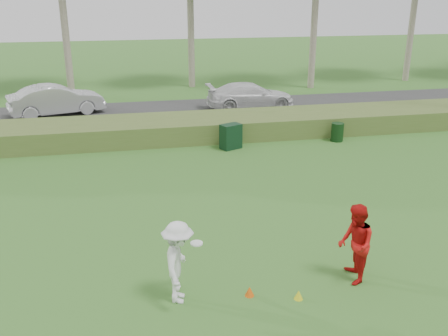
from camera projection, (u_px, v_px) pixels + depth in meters
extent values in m
plane|color=#2C6321|center=(258.00, 274.00, 11.93)|extent=(120.00, 120.00, 0.00)
cube|color=#466026|center=(188.00, 128.00, 22.83)|extent=(80.00, 3.00, 0.90)
cube|color=#2D2D2D|center=(176.00, 112.00, 27.58)|extent=(80.00, 6.00, 0.06)
cylinder|color=gray|center=(190.00, 0.00, 32.94)|extent=(0.44, 0.44, 11.50)
imported|color=silver|center=(178.00, 262.00, 10.64)|extent=(0.95, 1.33, 1.86)
cylinder|color=white|center=(197.00, 243.00, 10.58)|extent=(0.27, 0.27, 0.03)
imported|color=red|center=(355.00, 244.00, 11.38)|extent=(0.88, 1.04, 1.89)
cone|color=#E6540C|center=(250.00, 291.00, 11.06)|extent=(0.21, 0.21, 0.23)
cone|color=yellow|center=(299.00, 295.00, 10.94)|extent=(0.20, 0.20, 0.22)
cube|color=black|center=(231.00, 136.00, 21.18)|extent=(0.99, 0.83, 1.06)
cylinder|color=black|center=(337.00, 132.00, 22.27)|extent=(0.64, 0.64, 0.82)
imported|color=silver|center=(56.00, 100.00, 26.55)|extent=(5.19, 3.10, 1.61)
imported|color=silver|center=(250.00, 96.00, 28.09)|extent=(4.92, 2.00, 1.43)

